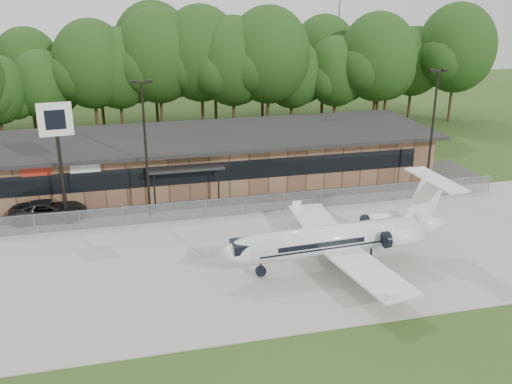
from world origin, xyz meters
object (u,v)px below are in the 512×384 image
object	(u,v)px
pole_sign	(57,132)
terminal	(200,157)
business_jet	(342,239)
suv	(49,211)

from	to	relation	value
pole_sign	terminal	bearing A→B (deg)	27.17
business_jet	pole_sign	xyz separation A→B (m)	(-16.89, 11.34, 4.90)
terminal	suv	size ratio (longest dim) A/B	7.51
terminal	business_jet	size ratio (longest dim) A/B	2.62
pole_sign	suv	bearing A→B (deg)	145.38
terminal	suv	xyz separation A→B (m)	(-12.30, -6.43, -1.42)
terminal	suv	world-z (taller)	terminal
business_jet	suv	bearing A→B (deg)	143.27
business_jet	suv	size ratio (longest dim) A/B	2.86
terminal	pole_sign	xyz separation A→B (m)	(-10.99, -7.14, 4.60)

